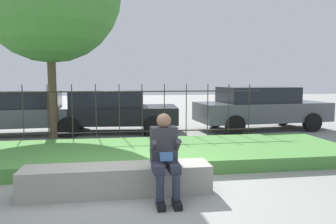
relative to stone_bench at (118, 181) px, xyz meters
The scene contains 8 objects.
ground_plane 0.20m from the stone_bench, ahead, with size 60.00×60.00×0.00m, color gray.
stone_bench is the anchor object (origin of this frame).
person_seated_reader 0.88m from the stone_bench, 25.00° to the right, with size 0.42×0.73×1.23m.
grass_berm 2.01m from the stone_bench, 88.15° to the left, with size 9.84×2.61×0.26m.
iron_fence 3.91m from the stone_bench, 89.04° to the left, with size 7.84×0.03×1.58m.
car_parked_center 5.89m from the stone_bench, 91.48° to the left, with size 4.20×2.26×1.35m.
car_parked_right 7.42m from the stone_bench, 49.32° to the left, with size 4.54×2.16×1.45m.
car_parked_left 6.47m from the stone_bench, 116.05° to the left, with size 4.42×2.09×1.34m.
Camera 1 is at (-0.06, -4.84, 1.72)m, focal length 35.00 mm.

